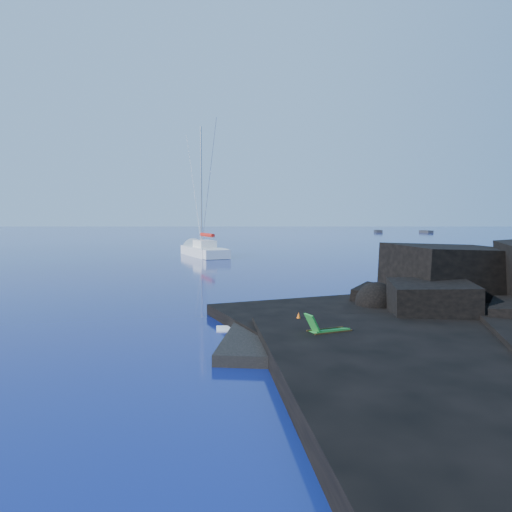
# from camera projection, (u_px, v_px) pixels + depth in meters

# --- Properties ---
(ground) EXTENTS (400.00, 400.00, 0.00)m
(ground) POSITION_uv_depth(u_px,v_px,m) (218.00, 349.00, 16.17)
(ground) COLOR #030535
(ground) RESTS_ON ground
(beach) EXTENTS (9.08, 6.86, 0.70)m
(beach) POSITION_uv_depth(u_px,v_px,m) (353.00, 344.00, 16.70)
(beach) COLOR black
(beach) RESTS_ON ground
(surf_foam) EXTENTS (10.00, 8.00, 0.06)m
(surf_foam) POSITION_uv_depth(u_px,v_px,m) (344.00, 317.00, 21.19)
(surf_foam) COLOR white
(surf_foam) RESTS_ON ground
(sailboat) EXTENTS (7.72, 13.52, 14.10)m
(sailboat) POSITION_uv_depth(u_px,v_px,m) (203.00, 256.00, 54.35)
(sailboat) COLOR white
(sailboat) RESTS_ON ground
(deck_chair) EXTENTS (1.54, 1.13, 0.97)m
(deck_chair) POSITION_uv_depth(u_px,v_px,m) (329.00, 325.00, 15.86)
(deck_chair) COLOR #197327
(deck_chair) RESTS_ON beach
(towel) EXTENTS (1.88, 1.55, 0.04)m
(towel) POSITION_uv_depth(u_px,v_px,m) (298.00, 337.00, 16.15)
(towel) COLOR white
(towel) RESTS_ON beach
(sunbather) EXTENTS (1.62, 1.16, 0.23)m
(sunbather) POSITION_uv_depth(u_px,v_px,m) (298.00, 333.00, 16.14)
(sunbather) COLOR tan
(sunbather) RESTS_ON towel
(marker_cone) EXTENTS (0.39, 0.39, 0.49)m
(marker_cone) POSITION_uv_depth(u_px,v_px,m) (299.00, 319.00, 17.91)
(marker_cone) COLOR #FF640D
(marker_cone) RESTS_ON beach
(distant_boat_a) EXTENTS (2.13, 5.30, 0.69)m
(distant_boat_a) POSITION_uv_depth(u_px,v_px,m) (378.00, 232.00, 134.80)
(distant_boat_a) COLOR black
(distant_boat_a) RESTS_ON ground
(distant_boat_b) EXTENTS (2.34, 5.04, 0.65)m
(distant_boat_b) POSITION_uv_depth(u_px,v_px,m) (426.00, 233.00, 132.17)
(distant_boat_b) COLOR #26262B
(distant_boat_b) RESTS_ON ground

